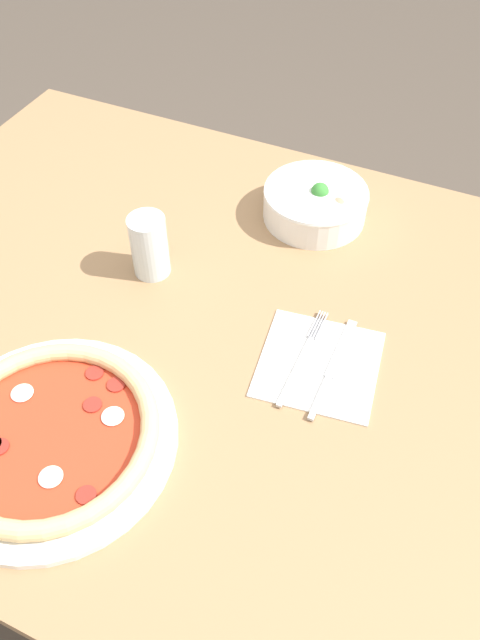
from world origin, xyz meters
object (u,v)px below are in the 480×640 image
object	(u,v)px
fork	(302,358)
glass	(149,246)
bowl	(315,202)
knife	(331,372)
pizza	(49,435)

from	to	relation	value
fork	glass	world-z (taller)	glass
bowl	glass	world-z (taller)	glass
knife	bowl	bearing A→B (deg)	23.73
bowl	knife	world-z (taller)	bowl
fork	knife	size ratio (longest dim) A/B	0.98
fork	knife	xyz separation A→B (m)	(0.05, -0.01, -0.00)
fork	glass	size ratio (longest dim) A/B	1.75
fork	bowl	bearing A→B (deg)	16.73
knife	glass	xyz separation A→B (m)	(-0.35, 0.08, 0.05)
pizza	bowl	bearing A→B (deg)	74.77
bowl	fork	xyz separation A→B (m)	(0.10, -0.32, -0.03)
pizza	knife	world-z (taller)	pizza
bowl	knife	distance (m)	0.36
fork	knife	distance (m)	0.05
bowl	glass	distance (m)	0.32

